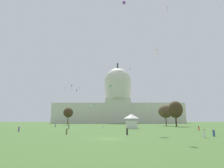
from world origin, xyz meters
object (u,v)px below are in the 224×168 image
event_tent (131,121)px  kite_yellow_mid (66,89)px  person_olive_near_tent (67,131)px  kite_turquoise_mid (77,90)px  person_red_edge_west (199,128)px  person_purple_lawn_far_right (19,129)px  kite_magenta_low (153,109)px  person_grey_lawn_far_left (69,127)px  person_black_back_left (127,131)px  tree_east_near (166,111)px  kite_green_mid (111,86)px  kite_violet_high (124,3)px  tree_east_far (175,110)px  kite_cyan_low (91,106)px  kite_blue_mid (80,89)px  capitol_building (118,103)px  kite_black_mid (72,86)px  kite_orange_mid (156,51)px  tree_west_far (68,113)px  kite_white_high (130,69)px  person_white_mid_center (103,127)px  kite_red_high (167,8)px  person_denim_back_center (55,126)px  person_white_back_right (204,134)px  kite_lime_mid (145,102)px  person_denim_near_tree_west (214,133)px

event_tent → kite_yellow_mid: 80.85m
person_olive_near_tent → kite_turquoise_mid: kite_turquoise_mid is taller
person_red_edge_west → person_purple_lawn_far_right: size_ratio=0.99×
kite_magenta_low → kite_yellow_mid: kite_yellow_mid is taller
person_olive_near_tent → kite_turquoise_mid: size_ratio=0.38×
person_grey_lawn_far_left → kite_magenta_low: (33.35, 11.36, 7.15)m
person_black_back_left → kite_yellow_mid: 108.40m
tree_east_near → kite_magenta_low: tree_east_near is taller
kite_green_mid → kite_violet_high: 48.26m
tree_east_far → person_black_back_left: size_ratio=8.23×
kite_cyan_low → kite_blue_mid: (-6.82, -4.38, 10.96)m
person_olive_near_tent → kite_cyan_low: bearing=145.7°
tree_east_near → capitol_building: bearing=105.7°
tree_east_far → kite_violet_high: size_ratio=9.02×
kite_magenta_low → kite_violet_high: 50.25m
person_black_back_left → kite_violet_high: (1.63, 34.93, 55.84)m
tree_east_far → kite_black_mid: 82.23m
kite_blue_mid → tree_east_near: bearing=129.9°
kite_blue_mid → person_red_edge_west: bearing=86.1°
person_purple_lawn_far_right → kite_black_mid: bearing=-111.8°
person_black_back_left → kite_orange_mid: (15.48, 35.97, 32.79)m
event_tent → person_red_edge_west: (20.17, -14.97, -2.08)m
kite_black_mid → person_black_back_left: bearing=-74.8°
tree_west_far → capitol_building: bearing=64.8°
tree_east_near → kite_white_high: (-19.20, 16.86, 31.20)m
person_white_mid_center → kite_yellow_mid: bearing=-35.1°
tree_east_far → kite_red_high: (-5.09, -13.33, 50.51)m
tree_west_far → person_denim_back_center: 43.51m
person_olive_near_tent → person_purple_lawn_far_right: bearing=-161.5°
kite_blue_mid → tree_west_far: bearing=-100.4°
person_grey_lawn_far_left → kite_black_mid: kite_black_mid is taller
person_white_mid_center → kite_yellow_mid: 75.90m
person_olive_near_tent → kite_green_mid: (8.46, 68.68, 23.12)m
person_white_back_right → kite_magenta_low: size_ratio=0.52×
person_red_edge_west → kite_black_mid: (-60.67, 83.21, 28.80)m
tree_east_near → person_white_back_right: bearing=-99.9°
tree_east_near → kite_lime_mid: kite_lime_mid is taller
person_purple_lawn_far_right → kite_black_mid: 94.57m
person_black_back_left → kite_white_high: (8.25, 87.43, 38.89)m
person_white_mid_center → kite_yellow_mid: (-32.33, 63.54, 26.03)m
tree_east_near → person_white_mid_center: bearing=-133.6°
person_grey_lawn_far_left → kite_green_mid: kite_green_mid is taller
person_black_back_left → person_red_edge_west: (24.04, 18.76, 0.01)m
event_tent → kite_magenta_low: 12.17m
kite_red_high → tree_east_far: bearing=33.0°
event_tent → person_denim_near_tree_west: bearing=-66.6°
tree_east_near → kite_red_high: size_ratio=3.42×
kite_green_mid → kite_turquoise_mid: bearing=22.3°
person_denim_near_tree_west → kite_violet_high: size_ratio=1.01×
tree_west_far → kite_blue_mid: kite_blue_mid is taller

